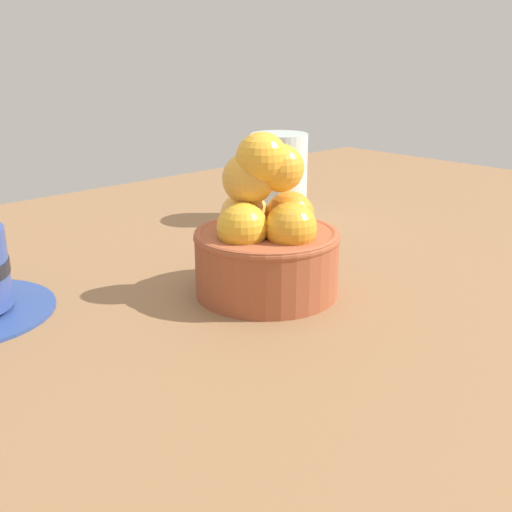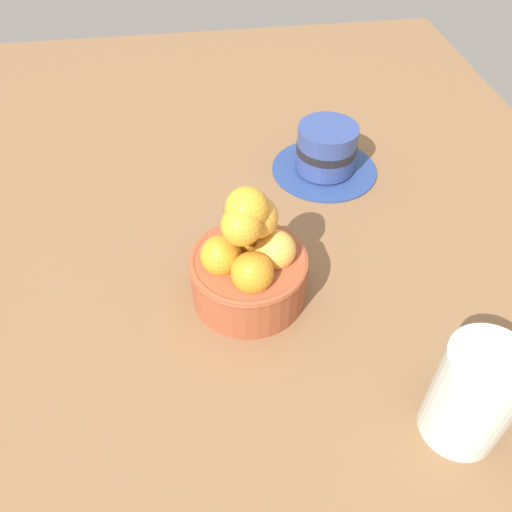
{
  "view_description": "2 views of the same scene",
  "coord_description": "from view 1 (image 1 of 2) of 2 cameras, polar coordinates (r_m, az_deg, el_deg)",
  "views": [
    {
      "loc": [
        -38.61,
        -39.35,
        22.24
      ],
      "look_at": [
        -0.64,
        0.77,
        3.63
      ],
      "focal_mm": 43.77,
      "sensor_mm": 36.0,
      "label": 1
    },
    {
      "loc": [
        40.49,
        -5.11,
        48.12
      ],
      "look_at": [
        -1.26,
        1.03,
        5.1
      ],
      "focal_mm": 36.82,
      "sensor_mm": 36.0,
      "label": 2
    }
  ],
  "objects": [
    {
      "name": "ground_plane",
      "position": [
        0.6,
        0.95,
        -4.69
      ],
      "size": [
        154.33,
        104.16,
        3.01
      ],
      "primitive_type": "cube",
      "color": "brown"
    },
    {
      "name": "terracotta_bowl",
      "position": [
        0.58,
        0.92,
        1.62
      ],
      "size": [
        13.59,
        13.59,
        15.22
      ],
      "color": "#9E4C2D",
      "rests_on": "ground_plane"
    },
    {
      "name": "water_glass",
      "position": [
        0.83,
        2.11,
        7.18
      ],
      "size": [
        7.46,
        7.46,
        11.54
      ],
      "primitive_type": "cylinder",
      "color": "silver",
      "rests_on": "ground_plane"
    }
  ]
}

